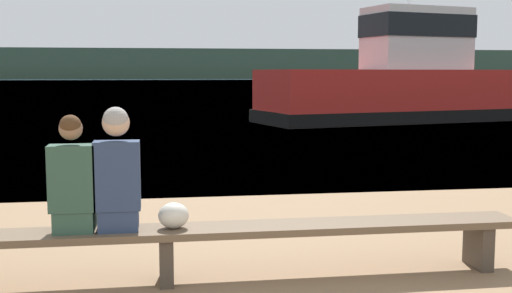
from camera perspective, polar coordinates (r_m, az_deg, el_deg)
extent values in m
plane|color=#5684A3|center=(129.30, -8.42, 5.72)|extent=(240.00, 240.00, 0.00)
cube|color=#2D3D2D|center=(187.46, -8.58, 7.27)|extent=(600.00, 12.00, 8.54)
cube|color=brown|center=(5.65, -8.02, -7.55)|extent=(6.41, 0.45, 0.06)
cube|color=#42382D|center=(6.44, 19.15, -8.30)|extent=(0.12, 0.39, 0.42)
cube|color=#42382D|center=(5.71, -7.98, -9.88)|extent=(0.12, 0.39, 0.42)
cube|color=#2D4C3D|center=(5.74, -15.78, -6.23)|extent=(0.33, 0.39, 0.19)
cube|color=#2D4C3D|center=(5.57, -16.01, -2.71)|extent=(0.38, 0.22, 0.56)
sphere|color=#846047|center=(5.52, -16.15, 1.56)|extent=(0.20, 0.20, 0.20)
sphere|color=#472D19|center=(5.51, -16.18, 1.80)|extent=(0.18, 0.18, 0.18)
cube|color=navy|center=(5.70, -12.09, -6.20)|extent=(0.33, 0.39, 0.19)
cube|color=navy|center=(5.54, -12.24, -2.53)|extent=(0.38, 0.22, 0.58)
sphere|color=tan|center=(5.49, -12.35, 2.08)|extent=(0.23, 0.23, 0.23)
sphere|color=gray|center=(5.47, -12.37, 2.36)|extent=(0.21, 0.21, 0.21)
ellipsoid|color=beige|center=(5.62, -7.34, -6.10)|extent=(0.26, 0.24, 0.23)
cube|color=red|center=(24.96, 12.94, 4.46)|extent=(11.45, 5.77, 1.92)
cube|color=black|center=(24.99, 12.90, 2.78)|extent=(11.69, 5.95, 0.46)
cube|color=silver|center=(25.29, 14.09, 9.25)|extent=(4.20, 2.82, 2.31)
cube|color=black|center=(25.32, 14.12, 10.30)|extent=(4.29, 2.90, 0.83)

